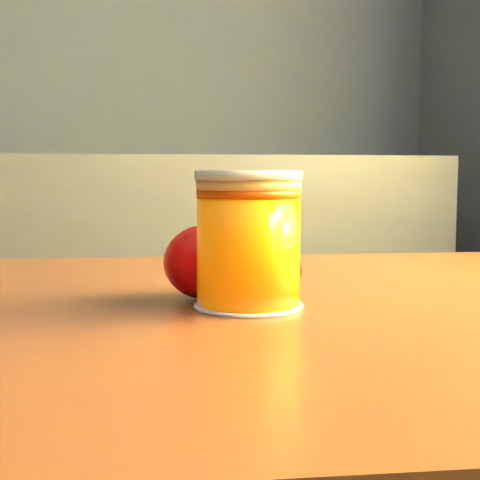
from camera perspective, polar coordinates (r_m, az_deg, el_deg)
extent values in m
cube|color=brown|center=(0.61, 5.89, -7.00)|extent=(1.02, 0.74, 0.04)
cylinder|color=orange|center=(0.57, 0.73, -0.78)|extent=(0.09, 0.09, 0.10)
cylinder|color=#E6B05E|center=(0.56, 0.74, 4.72)|extent=(0.09, 0.09, 0.01)
cylinder|color=silver|center=(0.56, 0.74, 5.41)|extent=(0.09, 0.09, 0.01)
ellipsoid|color=red|center=(0.61, -2.96, -1.88)|extent=(0.09, 0.09, 0.07)
ellipsoid|color=red|center=(0.58, 1.87, -2.62)|extent=(0.09, 0.09, 0.06)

